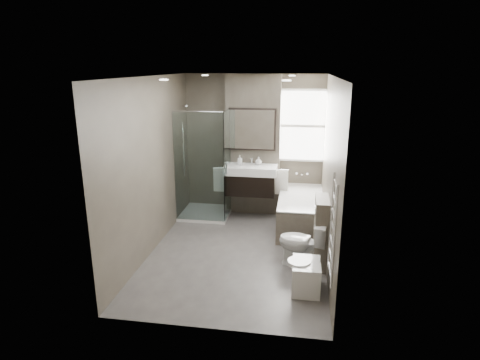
% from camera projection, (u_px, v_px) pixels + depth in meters
% --- Properties ---
extents(room, '(2.70, 3.90, 2.70)m').
position_uv_depth(room, '(238.00, 169.00, 5.79)').
color(room, '#54504D').
rests_on(room, ground).
extents(vanity_pier, '(1.00, 0.25, 2.60)m').
position_uv_depth(vanity_pier, '(253.00, 146.00, 7.47)').
color(vanity_pier, '#544D42').
rests_on(vanity_pier, ground).
extents(vanity, '(0.95, 0.47, 0.66)m').
position_uv_depth(vanity, '(250.00, 179.00, 7.30)').
color(vanity, black).
rests_on(vanity, vanity_pier).
extents(mirror_cabinet, '(0.86, 0.08, 0.76)m').
position_uv_depth(mirror_cabinet, '(252.00, 129.00, 7.23)').
color(mirror_cabinet, black).
rests_on(mirror_cabinet, vanity_pier).
extents(towel_left, '(0.24, 0.06, 0.44)m').
position_uv_depth(towel_left, '(220.00, 180.00, 7.37)').
color(towel_left, silver).
rests_on(towel_left, vanity_pier).
extents(towel_right, '(0.24, 0.06, 0.44)m').
position_uv_depth(towel_right, '(281.00, 182.00, 7.20)').
color(towel_right, silver).
rests_on(towel_right, vanity_pier).
extents(shower_enclosure, '(0.90, 0.90, 2.00)m').
position_uv_depth(shower_enclosure, '(210.00, 192.00, 7.40)').
color(shower_enclosure, white).
rests_on(shower_enclosure, ground).
extents(bathtub, '(0.75, 1.60, 0.57)m').
position_uv_depth(bathtub, '(301.00, 210.00, 6.97)').
color(bathtub, '#544D42').
rests_on(bathtub, ground).
extents(window, '(0.98, 0.06, 1.33)m').
position_uv_depth(window, '(303.00, 126.00, 7.33)').
color(window, white).
rests_on(window, room).
extents(toilet, '(0.77, 0.56, 0.71)m').
position_uv_depth(toilet, '(303.00, 242.00, 5.62)').
color(toilet, white).
rests_on(toilet, ground).
extents(cistern_box, '(0.19, 0.55, 1.00)m').
position_uv_depth(cistern_box, '(321.00, 232.00, 5.59)').
color(cistern_box, '#544D42').
rests_on(cistern_box, ground).
extents(bidet, '(0.41, 0.48, 0.50)m').
position_uv_depth(bidet, '(306.00, 275.00, 5.04)').
color(bidet, white).
rests_on(bidet, ground).
extents(towel_radiator, '(0.03, 0.49, 1.10)m').
position_uv_depth(towel_radiator, '(333.00, 229.00, 4.13)').
color(towel_radiator, silver).
rests_on(towel_radiator, room).
extents(soap_bottle_a, '(0.08, 0.08, 0.17)m').
position_uv_depth(soap_bottle_a, '(240.00, 160.00, 7.28)').
color(soap_bottle_a, white).
rests_on(soap_bottle_a, vanity).
extents(soap_bottle_b, '(0.11, 0.11, 0.15)m').
position_uv_depth(soap_bottle_b, '(259.00, 161.00, 7.27)').
color(soap_bottle_b, white).
rests_on(soap_bottle_b, vanity).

